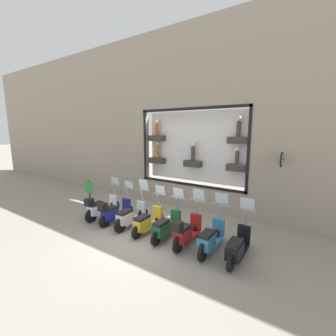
{
  "coord_description": "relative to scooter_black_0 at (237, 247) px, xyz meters",
  "views": [
    {
      "loc": [
        -5.63,
        -4.76,
        3.66
      ],
      "look_at": [
        1.76,
        0.09,
        2.15
      ],
      "focal_mm": 24.0,
      "sensor_mm": 36.0,
      "label": 1
    }
  ],
  "objects": [
    {
      "name": "scooter_silver_5",
      "position": [
        0.01,
        4.04,
        0.02
      ],
      "size": [
        1.81,
        0.6,
        1.7
      ],
      "color": "black",
      "rests_on": "ground_plane"
    },
    {
      "name": "scooter_red_2",
      "position": [
        -0.05,
        1.61,
        0.06
      ],
      "size": [
        1.81,
        0.6,
        1.67
      ],
      "color": "black",
      "rests_on": "ground_plane"
    },
    {
      "name": "scooter_navy_6",
      "position": [
        -0.07,
        4.84,
        0.04
      ],
      "size": [
        1.8,
        0.6,
        1.54
      ],
      "color": "black",
      "rests_on": "ground_plane"
    },
    {
      "name": "building_facade",
      "position": [
        3.29,
        3.19,
        3.74
      ],
      "size": [
        1.19,
        36.0,
        8.19
      ],
      "color": "gray",
      "rests_on": "ground_plane"
    },
    {
      "name": "shop_sign_post",
      "position": [
        0.3,
        6.78,
        0.32
      ],
      "size": [
        0.36,
        0.45,
        1.42
      ],
      "color": "#232326",
      "rests_on": "ground_plane"
    },
    {
      "name": "ground_plane",
      "position": [
        -0.31,
        3.19,
        -0.43
      ],
      "size": [
        120.0,
        120.0,
        0.0
      ],
      "primitive_type": "plane",
      "color": "gray"
    },
    {
      "name": "scooter_green_3",
      "position": [
        -0.0,
        2.42,
        -0.0
      ],
      "size": [
        1.8,
        0.6,
        1.59
      ],
      "color": "black",
      "rests_on": "ground_plane"
    },
    {
      "name": "scooter_black_0",
      "position": [
        0.0,
        0.0,
        0.0
      ],
      "size": [
        1.8,
        0.61,
        1.64
      ],
      "color": "black",
      "rests_on": "ground_plane"
    },
    {
      "name": "scooter_white_7",
      "position": [
        -0.05,
        5.65,
        0.06
      ],
      "size": [
        1.81,
        0.61,
        1.61
      ],
      "color": "black",
      "rests_on": "ground_plane"
    },
    {
      "name": "scooter_yellow_4",
      "position": [
        -0.0,
        3.23,
        -0.01
      ],
      "size": [
        1.79,
        0.61,
        1.57
      ],
      "color": "black",
      "rests_on": "ground_plane"
    },
    {
      "name": "scooter_teal_1",
      "position": [
        0.01,
        0.81,
        0.02
      ],
      "size": [
        1.81,
        0.61,
        1.66
      ],
      "color": "black",
      "rests_on": "ground_plane"
    }
  ]
}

